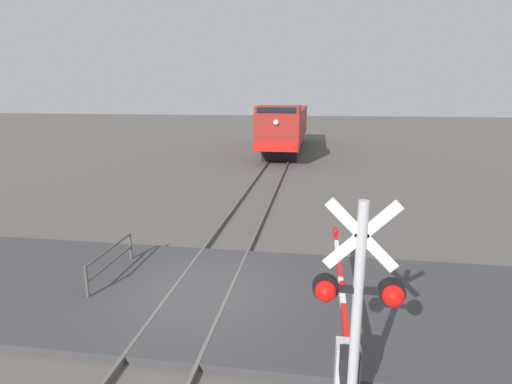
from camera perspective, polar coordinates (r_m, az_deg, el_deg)
ground_plane at (r=10.55m, az=-7.74°, el=-14.24°), size 160.00×160.00×0.00m
rail_track_left at (r=10.72m, az=-11.54°, el=-13.46°), size 0.08×80.00×0.15m
rail_track_right at (r=10.35m, az=-3.81°, el=-14.25°), size 0.08×80.00×0.15m
road_surface at (r=10.51m, az=-7.75°, el=-13.90°), size 36.00×5.48×0.14m
locomotive at (r=35.15m, az=4.21°, el=9.27°), size 3.03×16.86×4.03m
crossing_signal at (r=5.64m, az=14.07°, el=-15.19°), size 1.18×0.33×3.68m
crossing_gate at (r=7.56m, az=12.27°, el=-19.24°), size 0.36×6.17×1.37m
guard_railing at (r=11.61m, az=-19.75°, el=-8.91°), size 0.08×2.42×0.95m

